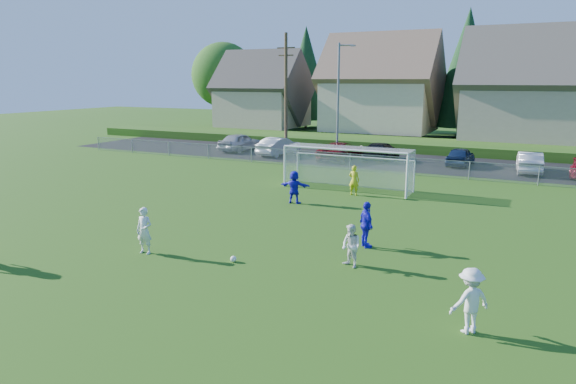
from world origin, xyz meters
name	(u,v)px	position (x,y,z in m)	size (l,w,h in m)	color
ground	(176,285)	(0.00, 0.00, 0.00)	(160.00, 160.00, 0.00)	#193D0C
asphalt_lot	(397,161)	(0.00, 27.50, 0.01)	(60.00, 60.00, 0.00)	black
grass_embankment	(418,145)	(0.00, 35.00, 0.40)	(70.00, 6.00, 0.80)	#1E420F
soccer_ball	(233,259)	(0.51, 2.57, 0.11)	(0.22, 0.22, 0.22)	white
player_white_a	(144,231)	(-2.91, 1.94, 0.87)	(0.63, 0.41, 1.73)	silver
player_white_b	(351,246)	(4.39, 3.94, 0.75)	(0.73, 0.57, 1.49)	silver
player_white_c	(470,301)	(8.62, 0.84, 0.86)	(1.11, 0.64, 1.72)	silver
player_blue_a	(366,225)	(4.20, 6.19, 0.89)	(1.05, 0.44, 1.79)	#1A14C3
player_blue_b	(294,187)	(-1.32, 11.44, 0.85)	(1.58, 0.50, 1.70)	#1A14C3
goalkeeper	(354,180)	(0.83, 14.60, 0.83)	(0.61, 0.40, 1.67)	gold
car_a	(240,142)	(-14.22, 27.21, 0.80)	(1.89, 4.69, 1.60)	#9EA0A6
car_b	(279,146)	(-9.87, 26.36, 0.76)	(1.60, 4.59, 1.51)	silver
car_c	(340,151)	(-4.28, 26.23, 0.71)	(2.36, 5.11, 1.42)	#5B0A10
car_d	(381,151)	(-1.38, 27.55, 0.70)	(1.96, 4.83, 1.40)	black
car_e	(460,156)	(4.68, 27.59, 0.68)	(1.61, 4.01, 1.37)	#132344
car_f	(529,162)	(9.36, 26.57, 0.72)	(1.53, 4.39, 1.45)	silver
soccer_goal	(349,161)	(0.00, 16.05, 1.63)	(7.42, 1.90, 2.50)	white
chainlink_fence	(378,164)	(0.00, 22.00, 0.63)	(52.06, 0.06, 1.20)	gray
streetlight	(339,98)	(-4.45, 26.00, 4.84)	(1.38, 0.18, 9.00)	slate
utility_pole	(286,93)	(-9.50, 27.00, 5.15)	(1.60, 0.26, 10.00)	#473321
houses_row	(459,68)	(1.97, 42.46, 7.33)	(53.90, 11.45, 13.27)	tan
tree_row	(458,73)	(1.04, 48.74, 6.91)	(65.98, 12.36, 13.80)	#382616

